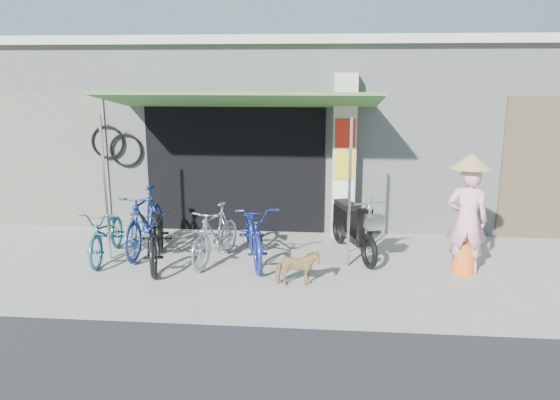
# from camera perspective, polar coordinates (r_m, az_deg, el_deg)

# --- Properties ---
(ground) EXTENTS (80.00, 80.00, 0.00)m
(ground) POSITION_cam_1_polar(r_m,az_deg,el_deg) (8.13, 0.78, -8.54)
(ground) COLOR #9F9990
(ground) RESTS_ON ground
(bicycle_shop) EXTENTS (12.30, 5.30, 3.66)m
(bicycle_shop) POSITION_cam_1_polar(r_m,az_deg,el_deg) (12.68, 2.56, 7.93)
(bicycle_shop) COLOR #9FA49C
(bicycle_shop) RESTS_ON ground
(shop_pillar) EXTENTS (0.42, 0.44, 3.00)m
(shop_pillar) POSITION_cam_1_polar(r_m,az_deg,el_deg) (10.09, 6.71, 4.53)
(shop_pillar) COLOR #BDB5A2
(shop_pillar) RESTS_ON ground
(awning) EXTENTS (4.60, 1.88, 2.72)m
(awning) POSITION_cam_1_polar(r_m,az_deg,el_deg) (9.28, -4.05, 10.13)
(awning) COLOR #396E31
(awning) RESTS_ON ground
(neighbour_left) EXTENTS (2.60, 0.06, 2.60)m
(neighbour_left) POSITION_cam_1_polar(r_m,az_deg,el_deg) (11.67, -23.47, 3.72)
(neighbour_left) COLOR #6B665B
(neighbour_left) RESTS_ON ground
(bike_teal) EXTENTS (0.73, 1.71, 0.87)m
(bike_teal) POSITION_cam_1_polar(r_m,az_deg,el_deg) (9.41, -17.63, -3.29)
(bike_teal) COLOR #196072
(bike_teal) RESTS_ON ground
(bike_blue) EXTENTS (0.55, 1.84, 1.10)m
(bike_blue) POSITION_cam_1_polar(r_m,az_deg,el_deg) (9.52, -13.93, -2.14)
(bike_blue) COLOR navy
(bike_blue) RESTS_ON ground
(bike_black) EXTENTS (1.06, 1.98, 0.99)m
(bike_black) POSITION_cam_1_polar(r_m,az_deg,el_deg) (8.91, -12.69, -3.52)
(bike_black) COLOR black
(bike_black) RESTS_ON ground
(bike_silver) EXTENTS (0.85, 1.65, 0.95)m
(bike_silver) POSITION_cam_1_polar(r_m,az_deg,el_deg) (8.84, -6.76, -3.53)
(bike_silver) COLOR #B1B1B6
(bike_silver) RESTS_ON ground
(bike_navy) EXTENTS (1.11, 2.02, 1.00)m
(bike_navy) POSITION_cam_1_polar(r_m,az_deg,el_deg) (8.85, -2.74, -3.27)
(bike_navy) COLOR navy
(bike_navy) RESTS_ON ground
(street_dog) EXTENTS (0.68, 0.37, 0.54)m
(street_dog) POSITION_cam_1_polar(r_m,az_deg,el_deg) (7.89, 1.80, -7.12)
(street_dog) COLOR #A18255
(street_dog) RESTS_ON ground
(moped) EXTENTS (0.83, 1.81, 1.06)m
(moped) POSITION_cam_1_polar(r_m,az_deg,el_deg) (9.23, 7.58, -2.79)
(moped) COLOR black
(moped) RESTS_ON ground
(nun) EXTENTS (0.66, 0.64, 1.85)m
(nun) POSITION_cam_1_polar(r_m,az_deg,el_deg) (8.68, 18.99, -1.53)
(nun) COLOR #EDA0B4
(nun) RESTS_ON ground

